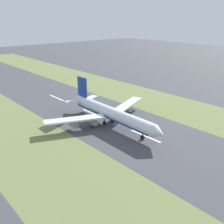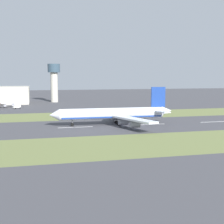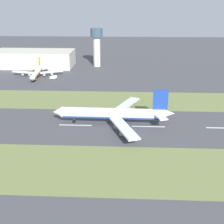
% 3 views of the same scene
% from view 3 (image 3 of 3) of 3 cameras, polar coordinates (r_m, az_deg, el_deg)
% --- Properties ---
extents(ground_plane, '(800.00, 800.00, 0.00)m').
position_cam_3_polar(ground_plane, '(170.47, -0.07, -2.55)').
color(ground_plane, '#424247').
extents(grass_median_west, '(40.00, 600.00, 0.01)m').
position_cam_3_polar(grass_median_west, '(130.29, -1.08, -10.28)').
color(grass_median_west, olive).
rests_on(grass_median_west, ground).
extents(grass_median_east, '(40.00, 600.00, 0.01)m').
position_cam_3_polar(grass_median_east, '(212.58, 0.54, 2.18)').
color(grass_median_east, olive).
rests_on(grass_median_east, ground).
extents(centreline_dash_near, '(1.20, 18.00, 0.01)m').
position_cam_3_polar(centreline_dash_near, '(178.09, 19.64, -2.77)').
color(centreline_dash_near, silver).
rests_on(centreline_dash_near, ground).
extents(centreline_dash_mid, '(1.20, 18.00, 0.01)m').
position_cam_3_polar(centreline_dash_mid, '(170.71, 6.68, -2.66)').
color(centreline_dash_mid, silver).
rests_on(centreline_dash_mid, ground).
extents(centreline_dash_far, '(1.20, 18.00, 0.01)m').
position_cam_3_polar(centreline_dash_far, '(172.54, -6.70, -2.40)').
color(centreline_dash_far, silver).
rests_on(centreline_dash_far, ground).
extents(airplane_main_jet, '(64.12, 67.11, 20.20)m').
position_cam_3_polar(airplane_main_jet, '(170.82, 0.64, -0.32)').
color(airplane_main_jet, silver).
rests_on(airplane_main_jet, ground).
extents(terminal_building, '(36.00, 77.85, 15.69)m').
position_cam_3_polar(terminal_building, '(325.77, -14.05, 9.44)').
color(terminal_building, '#BCB7A8').
rests_on(terminal_building, ground).
extents(control_tower, '(12.00, 12.00, 37.36)m').
position_cam_3_polar(control_tower, '(314.97, -2.82, 12.46)').
color(control_tower, '#BCB7A8').
rests_on(control_tower, ground).
extents(airplane_parked_apron, '(47.55, 45.13, 14.29)m').
position_cam_3_polar(airplane_parked_apron, '(281.46, -13.62, 7.07)').
color(airplane_parked_apron, white).
rests_on(airplane_parked_apron, ground).
extents(service_truck, '(5.38, 6.11, 3.10)m').
position_cam_3_polar(service_truck, '(271.87, -10.67, 6.26)').
color(service_truck, white).
rests_on(service_truck, ground).
extents(apron_car, '(3.30, 4.75, 2.03)m').
position_cam_3_polar(apron_car, '(271.18, -14.14, 5.82)').
color(apron_car, gold).
rests_on(apron_car, ground).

